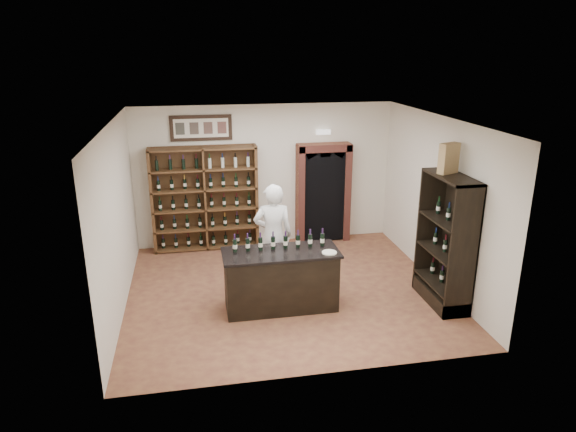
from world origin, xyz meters
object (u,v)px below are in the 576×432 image
at_px(counter_bottle_0, 235,245).
at_px(side_cabinet, 446,260).
at_px(shopkeeper, 273,236).
at_px(wine_shelf, 205,198).
at_px(tasting_counter, 281,280).
at_px(wine_crate, 449,158).

xyz_separation_m(counter_bottle_0, side_cabinet, (3.44, -0.43, -0.35)).
bearing_deg(side_cabinet, counter_bottle_0, 172.87).
distance_m(counter_bottle_0, shopkeeper, 1.05).
bearing_deg(counter_bottle_0, wine_shelf, 97.72).
xyz_separation_m(wine_shelf, tasting_counter, (1.10, -2.93, -0.61)).
xyz_separation_m(shopkeeper, wine_crate, (2.67, -0.99, 1.50)).
relative_size(wine_shelf, counter_bottle_0, 7.33).
relative_size(tasting_counter, side_cabinet, 0.85).
height_order(counter_bottle_0, shopkeeper, shopkeeper).
relative_size(side_cabinet, wine_crate, 4.53).
relative_size(tasting_counter, counter_bottle_0, 6.27).
distance_m(wine_shelf, side_cabinet, 5.02).
relative_size(wine_shelf, wine_crate, 4.53).
bearing_deg(wine_crate, tasting_counter, 155.36).
height_order(tasting_counter, counter_bottle_0, counter_bottle_0).
bearing_deg(shopkeeper, tasting_counter, 95.26).
height_order(wine_shelf, tasting_counter, wine_shelf).
xyz_separation_m(wine_shelf, counter_bottle_0, (0.38, -2.80, 0.01)).
bearing_deg(counter_bottle_0, side_cabinet, -7.13).
bearing_deg(tasting_counter, wine_shelf, 110.56).
bearing_deg(wine_crate, counter_bottle_0, 153.76).
bearing_deg(counter_bottle_0, shopkeeper, 44.89).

